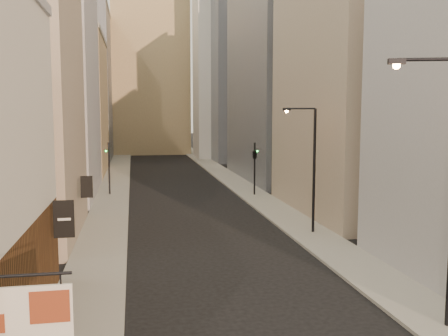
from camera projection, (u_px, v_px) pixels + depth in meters
sidewalk_left at (117, 176)px, 60.24m from camera, size 3.00×140.00×0.15m
sidewalk_right at (223, 174)px, 62.58m from camera, size 3.00×140.00×0.15m
left_bldg_beige at (7, 109)px, 30.03m from camera, size 8.00×12.00×16.00m
left_bldg_grey at (49, 88)px, 45.44m from camera, size 8.00×16.00×20.00m
left_bldg_tan at (73, 107)px, 63.21m from camera, size 8.00×18.00×17.00m
left_bldg_wingrid at (86, 87)px, 82.36m from camera, size 8.00×20.00×24.00m
right_bldg_beige at (352, 83)px, 38.02m from camera, size 8.00×16.00×20.00m
right_bldg_wingrid at (278, 67)px, 57.23m from camera, size 8.00×20.00×26.00m
highrise at (265, 6)px, 84.26m from camera, size 21.00×23.00×51.20m
clock_tower at (150, 60)px, 95.44m from camera, size 14.00×14.00×44.90m
white_tower at (219, 47)px, 83.62m from camera, size 8.00×8.00×41.50m
streetlamp_near at (448, 178)px, 17.41m from camera, size 2.46×0.91×9.65m
streetlamp_mid at (311, 163)px, 31.57m from camera, size 2.03×0.86×8.07m
traffic_light_left at (109, 160)px, 46.44m from camera, size 0.53×0.41×5.00m
traffic_light_right at (255, 154)px, 46.05m from camera, size 0.79×0.79×5.00m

